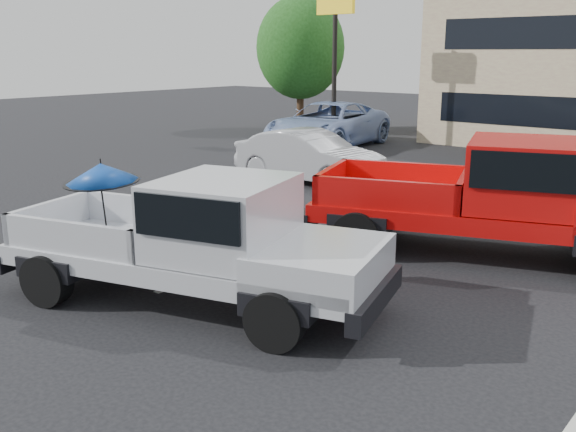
# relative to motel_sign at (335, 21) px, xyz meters

# --- Properties ---
(ground) EXTENTS (90.00, 90.00, 0.00)m
(ground) POSITION_rel_motel_sign_xyz_m (10.00, -14.00, -4.65)
(ground) COLOR black
(ground) RESTS_ON ground
(stripe_left) EXTENTS (0.12, 5.00, 0.01)m
(stripe_left) POSITION_rel_motel_sign_xyz_m (7.00, -12.00, -4.65)
(stripe_left) COLOR silver
(stripe_left) RESTS_ON ground
(motel_sign) EXTENTS (1.60, 0.22, 6.00)m
(motel_sign) POSITION_rel_motel_sign_xyz_m (0.00, 0.00, 0.00)
(motel_sign) COLOR black
(motel_sign) RESTS_ON ground
(tree_left) EXTENTS (3.96, 3.96, 6.02)m
(tree_left) POSITION_rel_motel_sign_xyz_m (-4.00, 3.00, -0.92)
(tree_left) COLOR #332114
(tree_left) RESTS_ON ground
(silver_pickup) EXTENTS (6.01, 3.45, 2.06)m
(silver_pickup) POSITION_rel_motel_sign_xyz_m (8.02, -14.32, -3.60)
(silver_pickup) COLOR black
(silver_pickup) RESTS_ON ground
(red_pickup) EXTENTS (6.71, 4.16, 2.09)m
(red_pickup) POSITION_rel_motel_sign_xyz_m (10.44, -9.36, -3.51)
(red_pickup) COLOR black
(red_pickup) RESTS_ON ground
(silver_sedan) EXTENTS (4.39, 1.55, 1.45)m
(silver_sedan) POSITION_rel_motel_sign_xyz_m (3.56, -6.19, -3.93)
(silver_sedan) COLOR #A6A8AD
(silver_sedan) RESTS_ON ground
(blue_suv) EXTENTS (3.59, 6.46, 1.71)m
(blue_suv) POSITION_rel_motel_sign_xyz_m (-0.02, -0.35, -3.80)
(blue_suv) COLOR #8AA1CE
(blue_suv) RESTS_ON ground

